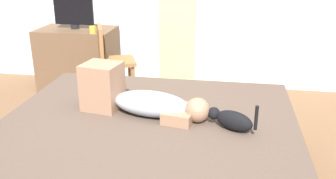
{
  "coord_description": "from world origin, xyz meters",
  "views": [
    {
      "loc": [
        0.46,
        -2.13,
        1.62
      ],
      "look_at": [
        0.04,
        0.37,
        0.67
      ],
      "focal_mm": 39.91,
      "sensor_mm": 36.0,
      "label": 1
    }
  ],
  "objects_px": {
    "cup": "(93,30)",
    "person_lying": "(138,98)",
    "cat": "(232,120)",
    "bed": "(150,152)",
    "tv_monitor": "(74,13)",
    "chair_by_desk": "(111,58)",
    "desk": "(78,59)"
  },
  "relations": [
    {
      "from": "person_lying",
      "to": "cup",
      "type": "relative_size",
      "value": 11.82
    },
    {
      "from": "bed",
      "to": "tv_monitor",
      "type": "bearing_deg",
      "value": 124.92
    },
    {
      "from": "tv_monitor",
      "to": "person_lying",
      "type": "bearing_deg",
      "value": -55.86
    },
    {
      "from": "cup",
      "to": "chair_by_desk",
      "type": "bearing_deg",
      "value": -32.28
    },
    {
      "from": "tv_monitor",
      "to": "desk",
      "type": "bearing_deg",
      "value": 0.0
    },
    {
      "from": "cup",
      "to": "person_lying",
      "type": "bearing_deg",
      "value": -59.93
    },
    {
      "from": "desk",
      "to": "tv_monitor",
      "type": "bearing_deg",
      "value": 180.0
    },
    {
      "from": "tv_monitor",
      "to": "cup",
      "type": "bearing_deg",
      "value": -35.26
    },
    {
      "from": "cat",
      "to": "cup",
      "type": "bearing_deg",
      "value": 132.35
    },
    {
      "from": "person_lying",
      "to": "desk",
      "type": "relative_size",
      "value": 1.05
    },
    {
      "from": "desk",
      "to": "cup",
      "type": "xyz_separation_m",
      "value": [
        0.29,
        -0.21,
        0.41
      ]
    },
    {
      "from": "chair_by_desk",
      "to": "bed",
      "type": "bearing_deg",
      "value": -63.12
    },
    {
      "from": "cat",
      "to": "cup",
      "type": "relative_size",
      "value": 4.05
    },
    {
      "from": "person_lying",
      "to": "cat",
      "type": "bearing_deg",
      "value": -13.15
    },
    {
      "from": "person_lying",
      "to": "cat",
      "type": "relative_size",
      "value": 2.92
    },
    {
      "from": "bed",
      "to": "desk",
      "type": "bearing_deg",
      "value": 124.78
    },
    {
      "from": "bed",
      "to": "chair_by_desk",
      "type": "height_order",
      "value": "chair_by_desk"
    },
    {
      "from": "person_lying",
      "to": "tv_monitor",
      "type": "xyz_separation_m",
      "value": [
        -1.21,
        1.78,
        0.29
      ]
    },
    {
      "from": "bed",
      "to": "cup",
      "type": "height_order",
      "value": "cup"
    },
    {
      "from": "cup",
      "to": "cat",
      "type": "bearing_deg",
      "value": -47.65
    },
    {
      "from": "bed",
      "to": "cat",
      "type": "xyz_separation_m",
      "value": [
        0.56,
        -0.07,
        0.33
      ]
    },
    {
      "from": "chair_by_desk",
      "to": "tv_monitor",
      "type": "bearing_deg",
      "value": 146.05
    },
    {
      "from": "cat",
      "to": "chair_by_desk",
      "type": "height_order",
      "value": "chair_by_desk"
    },
    {
      "from": "bed",
      "to": "person_lying",
      "type": "relative_size",
      "value": 2.22
    },
    {
      "from": "person_lying",
      "to": "tv_monitor",
      "type": "distance_m",
      "value": 2.17
    },
    {
      "from": "tv_monitor",
      "to": "chair_by_desk",
      "type": "xyz_separation_m",
      "value": [
        0.54,
        -0.36,
        -0.41
      ]
    },
    {
      "from": "cat",
      "to": "chair_by_desk",
      "type": "relative_size",
      "value": 0.38
    },
    {
      "from": "tv_monitor",
      "to": "cat",
      "type": "bearing_deg",
      "value": -45.98
    },
    {
      "from": "bed",
      "to": "desk",
      "type": "height_order",
      "value": "desk"
    },
    {
      "from": "person_lying",
      "to": "chair_by_desk",
      "type": "distance_m",
      "value": 1.57
    },
    {
      "from": "tv_monitor",
      "to": "chair_by_desk",
      "type": "bearing_deg",
      "value": -33.95
    },
    {
      "from": "cat",
      "to": "tv_monitor",
      "type": "height_order",
      "value": "tv_monitor"
    }
  ]
}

